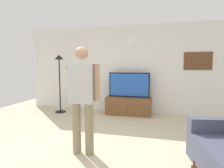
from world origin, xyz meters
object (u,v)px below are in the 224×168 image
at_px(person_standing_nearer_lamp, 83,94).
at_px(television, 129,85).
at_px(floor_lamp, 59,71).
at_px(tv_stand, 129,106).
at_px(framed_picture, 198,61).
at_px(wall_clock, 131,42).

bearing_deg(person_standing_nearer_lamp, television, 82.60).
relative_size(floor_lamp, person_standing_nearer_lamp, 1.02).
distance_m(tv_stand, framed_picture, 2.36).
bearing_deg(floor_lamp, framed_picture, 8.07).
xyz_separation_m(television, framed_picture, (1.93, 0.25, 0.71)).
distance_m(wall_clock, floor_lamp, 2.38).
xyz_separation_m(wall_clock, person_standing_nearer_lamp, (-0.35, -2.94, -1.20)).
relative_size(tv_stand, person_standing_nearer_lamp, 0.76).
relative_size(television, floor_lamp, 0.68).
xyz_separation_m(television, floor_lamp, (-2.12, -0.33, 0.40)).
xyz_separation_m(tv_stand, framed_picture, (1.93, 0.30, 1.33)).
bearing_deg(framed_picture, wall_clock, -179.85).
distance_m(television, framed_picture, 2.07).
height_order(wall_clock, person_standing_nearer_lamp, wall_clock).
bearing_deg(wall_clock, framed_picture, 0.15).
distance_m(wall_clock, person_standing_nearer_lamp, 3.19).
distance_m(tv_stand, television, 0.63).
relative_size(television, person_standing_nearer_lamp, 0.69).
bearing_deg(framed_picture, television, -172.66).
bearing_deg(television, wall_clock, 90.00).
xyz_separation_m(tv_stand, floor_lamp, (-2.12, -0.28, 1.02)).
height_order(television, person_standing_nearer_lamp, person_standing_nearer_lamp).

